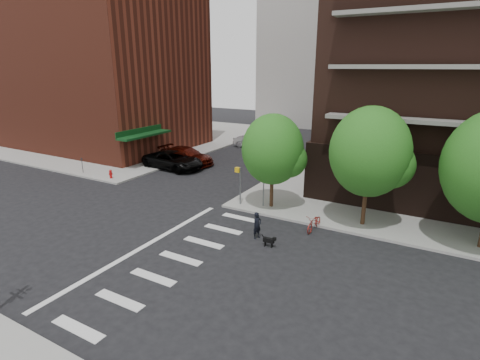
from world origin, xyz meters
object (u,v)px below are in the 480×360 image
fire_hydrant (111,174)px  parked_car_maroon (186,156)px  dog_walker (257,225)px  parked_car_black (173,160)px  parked_car_silver (253,141)px  scooter (314,223)px

fire_hydrant → parked_car_maroon: 7.74m
fire_hydrant → dog_walker: (15.75, -3.85, 0.21)m
parked_car_black → dog_walker: bearing=-120.5°
parked_car_silver → dog_walker: 24.05m
fire_hydrant → scooter: scooter is taller
parked_car_black → dog_walker: size_ratio=3.91×
parked_car_silver → scooter: 23.20m
parked_car_black → parked_car_maroon: parked_car_maroon is taller
parked_car_maroon → parked_car_silver: parked_car_maroon is taller
dog_walker → scooter: bearing=-25.2°
scooter → fire_hydrant: bearing=179.4°
parked_car_maroon → scooter: size_ratio=3.08×
scooter → parked_car_silver: bearing=130.0°
fire_hydrant → dog_walker: bearing=-13.7°
scooter → dog_walker: (-2.43, -2.55, 0.27)m
parked_car_maroon → dog_walker: bearing=-127.7°
dog_walker → parked_car_silver: bearing=46.6°
parked_car_silver → scooter: bearing=-142.3°
parked_car_maroon → scooter: (15.88, -8.69, -0.34)m
parked_car_maroon → fire_hydrant: bearing=164.8°
fire_hydrant → parked_car_maroon: bearing=72.7°
parked_car_maroon → scooter: 18.11m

